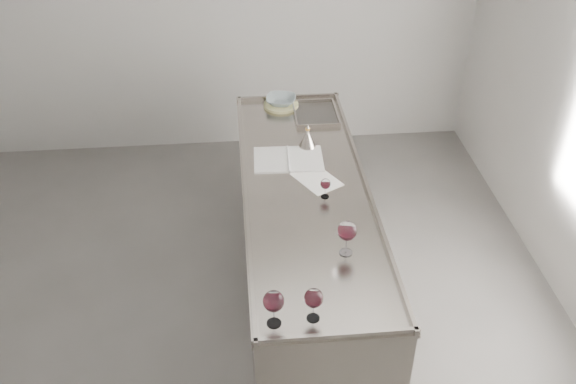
{
  "coord_description": "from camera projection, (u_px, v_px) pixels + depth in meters",
  "views": [
    {
      "loc": [
        0.1,
        -2.85,
        3.15
      ],
      "look_at": [
        0.38,
        0.16,
        1.02
      ],
      "focal_mm": 40.0,
      "sensor_mm": 36.0,
      "label": 1
    }
  ],
  "objects": [
    {
      "name": "loose_paper_top",
      "position": [
        317.0,
        179.0,
        3.94
      ],
      "size": [
        0.32,
        0.36,
        0.0
      ],
      "primitive_type": "cube",
      "rotation": [
        0.0,
        0.0,
        0.52
      ],
      "color": "white",
      "rests_on": "counter"
    },
    {
      "name": "room_shell",
      "position": [
        218.0,
        154.0,
        3.32
      ],
      "size": [
        4.54,
        5.04,
        2.84
      ],
      "color": "#595653",
      "rests_on": "ground"
    },
    {
      "name": "trivet",
      "position": [
        281.0,
        105.0,
        4.73
      ],
      "size": [
        0.3,
        0.3,
        0.02
      ],
      "primitive_type": "cylinder",
      "rotation": [
        0.0,
        0.0,
        0.18
      ],
      "color": "#CAC683",
      "rests_on": "counter"
    },
    {
      "name": "notebook",
      "position": [
        288.0,
        159.0,
        4.12
      ],
      "size": [
        0.45,
        0.33,
        0.02
      ],
      "rotation": [
        0.0,
        0.0,
        -0.04
      ],
      "color": "white",
      "rests_on": "counter"
    },
    {
      "name": "wine_glass_left",
      "position": [
        274.0,
        302.0,
        2.89
      ],
      "size": [
        0.1,
        0.1,
        0.19
      ],
      "rotation": [
        0.0,
        0.0,
        0.34
      ],
      "color": "white",
      "rests_on": "counter"
    },
    {
      "name": "counter",
      "position": [
        305.0,
        248.0,
        4.14
      ],
      "size": [
        0.77,
        2.42,
        0.97
      ],
      "color": "gray",
      "rests_on": "ground"
    },
    {
      "name": "wine_funnel",
      "position": [
        308.0,
        140.0,
        4.22
      ],
      "size": [
        0.13,
        0.13,
        0.18
      ],
      "rotation": [
        0.0,
        0.0,
        0.39
      ],
      "color": "#A89E96",
      "rests_on": "counter"
    },
    {
      "name": "wine_glass_right",
      "position": [
        347.0,
        232.0,
        3.3
      ],
      "size": [
        0.1,
        0.1,
        0.2
      ],
      "rotation": [
        0.0,
        0.0,
        -0.37
      ],
      "color": "white",
      "rests_on": "counter"
    },
    {
      "name": "wine_glass_small",
      "position": [
        325.0,
        184.0,
        3.75
      ],
      "size": [
        0.06,
        0.06,
        0.12
      ],
      "rotation": [
        0.0,
        0.0,
        -0.06
      ],
      "color": "white",
      "rests_on": "counter"
    },
    {
      "name": "ceramic_bowl",
      "position": [
        281.0,
        100.0,
        4.71
      ],
      "size": [
        0.26,
        0.26,
        0.05
      ],
      "primitive_type": "imported",
      "rotation": [
        0.0,
        0.0,
        -0.21
      ],
      "color": "gray",
      "rests_on": "trivet"
    },
    {
      "name": "wine_glass_middle",
      "position": [
        314.0,
        299.0,
        2.92
      ],
      "size": [
        0.09,
        0.09,
        0.18
      ],
      "rotation": [
        0.0,
        0.0,
        -0.06
      ],
      "color": "white",
      "rests_on": "counter"
    }
  ]
}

